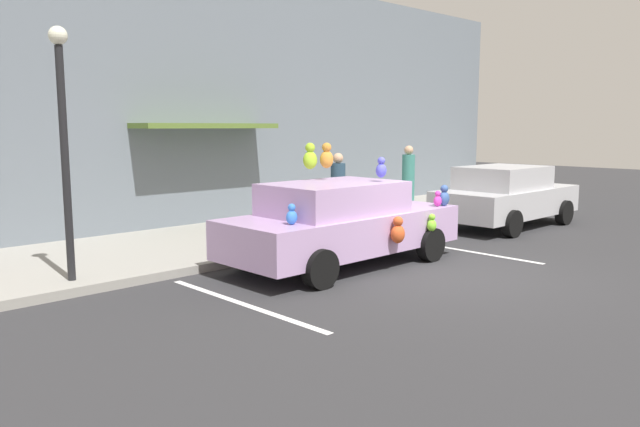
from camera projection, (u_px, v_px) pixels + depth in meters
ground_plane at (449, 274)px, 10.66m from camera, size 60.00×60.00×0.00m
sidewalk at (267, 234)px, 14.21m from camera, size 24.00×4.00×0.15m
storefront_building at (211, 100)px, 15.30m from camera, size 24.00×1.25×6.40m
parking_stripe_front at (461, 250)px, 12.68m from camera, size 0.12×3.60×0.01m
parking_stripe_rear at (243, 304)px, 8.84m from camera, size 0.12×3.60×0.01m
plush_covered_car at (341, 222)px, 11.17m from camera, size 4.68×2.18×2.24m
parked_sedan_behind at (506, 196)px, 15.56m from camera, size 4.31×2.05×1.54m
teddy_bear_on_sidewalk at (225, 236)px, 11.91m from camera, size 0.32×0.27×0.62m
street_lamp_post at (63, 128)px, 9.28m from camera, size 0.28×0.28×3.86m
pedestrian_near_shopfront at (338, 191)px, 15.08m from camera, size 0.36×0.36×1.74m
pedestrian_by_lamp at (408, 180)px, 17.36m from camera, size 0.36×0.36×1.85m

